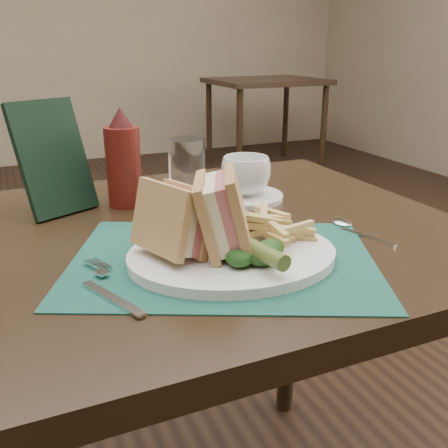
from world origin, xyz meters
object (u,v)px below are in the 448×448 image
object	(u,v)px
drinking_glass	(187,173)
check_presenter	(53,158)
sandwich_half_b	(208,212)
sandwich_half_a	(161,222)
coffee_cup	(246,176)
ketchup_bottle	(123,158)
table_main	(200,407)
placemat	(223,260)
plate	(232,255)
table_bg_right	(265,124)
saucer	(245,197)

from	to	relation	value
drinking_glass	check_presenter	bearing A→B (deg)	163.04
sandwich_half_b	sandwich_half_a	bearing A→B (deg)	-157.04
coffee_cup	ketchup_bottle	size ratio (longest dim) A/B	0.52
table_main	placemat	world-z (taller)	placemat
placemat	coffee_cup	xyz separation A→B (m)	(0.16, 0.26, 0.05)
check_presenter	placemat	bearing A→B (deg)	-85.01
placemat	plate	distance (m)	0.02
check_presenter	table_bg_right	bearing A→B (deg)	30.34
sandwich_half_a	drinking_glass	world-z (taller)	drinking_glass
sandwich_half_b	coffee_cup	world-z (taller)	sandwich_half_b
placemat	sandwich_half_a	distance (m)	0.11
table_bg_right	sandwich_half_a	bearing A→B (deg)	-120.34
coffee_cup	table_bg_right	bearing A→B (deg)	61.15
table_main	sandwich_half_a	distance (m)	0.47
table_bg_right	plate	distance (m)	3.71
table_main	ketchup_bottle	size ratio (longest dim) A/B	4.84
sandwich_half_a	ketchup_bottle	distance (m)	0.31
table_main	table_bg_right	xyz separation A→B (m)	(1.78, 3.08, 0.00)
placemat	sandwich_half_b	xyz separation A→B (m)	(-0.02, 0.01, 0.07)
drinking_glass	ketchup_bottle	bearing A→B (deg)	151.98
ketchup_bottle	plate	bearing A→B (deg)	-76.16
table_main	sandwich_half_b	bearing A→B (deg)	-103.02
table_bg_right	plate	bearing A→B (deg)	-118.90
placemat	drinking_glass	world-z (taller)	drinking_glass
table_bg_right	drinking_glass	bearing A→B (deg)	-120.63
placemat	sandwich_half_b	world-z (taller)	sandwich_half_b
sandwich_half_b	coffee_cup	size ratio (longest dim) A/B	1.20
table_main	drinking_glass	bearing A→B (deg)	76.97
sandwich_half_b	drinking_glass	world-z (taller)	sandwich_half_b
check_presenter	sandwich_half_a	bearing A→B (deg)	-97.37
table_main	saucer	world-z (taller)	saucer
check_presenter	drinking_glass	bearing A→B (deg)	-42.19
sandwich_half_a	saucer	xyz separation A→B (m)	(0.25, 0.25, -0.06)
table_bg_right	sandwich_half_a	world-z (taller)	sandwich_half_a
plate	drinking_glass	bearing A→B (deg)	93.95
table_main	placemat	distance (m)	0.40
drinking_glass	check_presenter	distance (m)	0.24
coffee_cup	drinking_glass	distance (m)	0.12
placemat	drinking_glass	xyz separation A→B (m)	(0.04, 0.26, 0.06)
table_main	check_presenter	xyz separation A→B (m)	(-0.20, 0.19, 0.48)
check_presenter	table_main	bearing A→B (deg)	-67.77
plate	coffee_cup	size ratio (longest dim) A/B	3.10
saucer	plate	bearing A→B (deg)	-119.49
placemat	coffee_cup	distance (m)	0.31
placemat	sandwich_half_b	distance (m)	0.08
sandwich_half_b	drinking_glass	bearing A→B (deg)	100.80
plate	table_main	bearing A→B (deg)	99.72
sandwich_half_b	saucer	xyz separation A→B (m)	(0.18, 0.25, -0.07)
table_bg_right	coffee_cup	size ratio (longest dim) A/B	9.29
sandwich_half_b	table_main	bearing A→B (deg)	100.80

